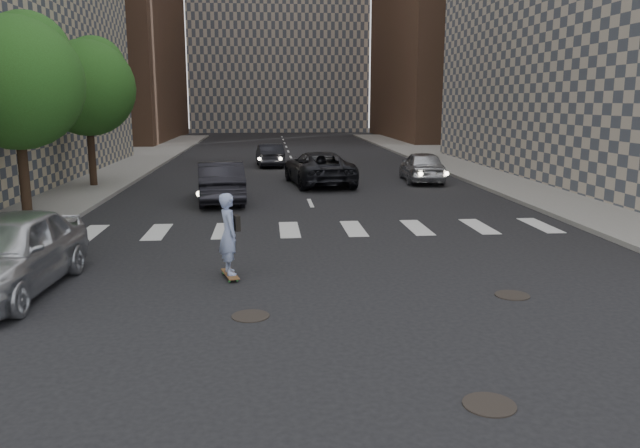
# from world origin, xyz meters

# --- Properties ---
(ground) EXTENTS (160.00, 160.00, 0.00)m
(ground) POSITION_xyz_m (0.00, 0.00, 0.00)
(ground) COLOR black
(ground) RESTS_ON ground
(sidewalk_right) EXTENTS (13.00, 80.00, 0.15)m
(sidewalk_right) POSITION_xyz_m (14.50, 20.00, 0.07)
(sidewalk_right) COLOR gray
(sidewalk_right) RESTS_ON ground
(tree_b) EXTENTS (4.20, 4.20, 6.60)m
(tree_b) POSITION_xyz_m (-9.45, 11.14, 4.65)
(tree_b) COLOR #382619
(tree_b) RESTS_ON sidewalk_left
(tree_c) EXTENTS (4.20, 4.20, 6.60)m
(tree_c) POSITION_xyz_m (-9.45, 19.14, 4.65)
(tree_c) COLOR #382619
(tree_c) RESTS_ON sidewalk_left
(manhole_a) EXTENTS (0.70, 0.70, 0.02)m
(manhole_a) POSITION_xyz_m (1.20, -2.50, 0.01)
(manhole_a) COLOR black
(manhole_a) RESTS_ON ground
(manhole_b) EXTENTS (0.70, 0.70, 0.02)m
(manhole_b) POSITION_xyz_m (-2.00, 1.20, 0.01)
(manhole_b) COLOR black
(manhole_b) RESTS_ON ground
(manhole_c) EXTENTS (0.70, 0.70, 0.02)m
(manhole_c) POSITION_xyz_m (3.30, 2.00, 0.01)
(manhole_c) COLOR black
(manhole_c) RESTS_ON ground
(skateboarder) EXTENTS (0.59, 1.00, 1.93)m
(skateboarder) POSITION_xyz_m (-2.52, 3.81, 1.01)
(skateboarder) COLOR brown
(skateboarder) RESTS_ON ground
(silver_sedan) EXTENTS (2.28, 5.05, 1.68)m
(silver_sedan) POSITION_xyz_m (-7.00, 3.11, 0.84)
(silver_sedan) COLOR silver
(silver_sedan) RESTS_ON ground
(traffic_car_a) EXTENTS (2.22, 5.02, 1.60)m
(traffic_car_a) POSITION_xyz_m (-3.49, 14.64, 0.80)
(traffic_car_a) COLOR black
(traffic_car_a) RESTS_ON ground
(traffic_car_b) EXTENTS (2.13, 4.62, 1.31)m
(traffic_car_b) POSITION_xyz_m (0.69, 21.96, 0.65)
(traffic_car_b) COLOR slate
(traffic_car_b) RESTS_ON ground
(traffic_car_c) EXTENTS (3.31, 5.91, 1.56)m
(traffic_car_c) POSITION_xyz_m (0.77, 19.37, 0.78)
(traffic_car_c) COLOR black
(traffic_car_c) RESTS_ON ground
(traffic_car_d) EXTENTS (2.14, 4.57, 1.51)m
(traffic_car_d) POSITION_xyz_m (5.88, 20.00, 0.76)
(traffic_car_d) COLOR #ABACB2
(traffic_car_d) RESTS_ON ground
(traffic_car_e) EXTENTS (1.79, 4.21, 1.35)m
(traffic_car_e) POSITION_xyz_m (-1.49, 28.01, 0.68)
(traffic_car_e) COLOR black
(traffic_car_e) RESTS_ON ground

